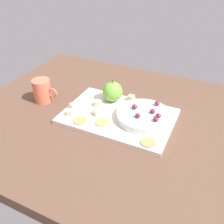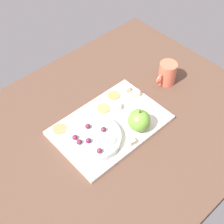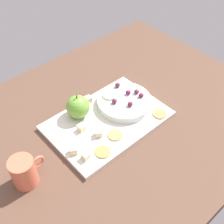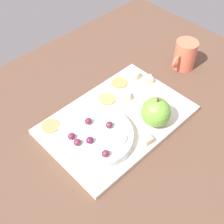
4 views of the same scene
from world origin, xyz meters
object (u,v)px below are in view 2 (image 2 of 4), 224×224
Objects in this scene: cracker_2 at (114,95)px; cheese_cube_0 at (118,107)px; grape_3 at (88,141)px; cheese_cube_2 at (131,142)px; cheese_cube_4 at (133,111)px; grape_4 at (103,129)px; serving_dish at (93,138)px; cheese_cube_3 at (126,89)px; grape_0 at (79,142)px; cracker_0 at (104,108)px; cracker_1 at (59,129)px; apple_whole at (139,120)px; grape_2 at (99,151)px; cup at (167,73)px; platter at (111,126)px; apple_slice_0 at (109,139)px; grape_1 at (88,126)px; cheese_cube_1 at (137,93)px; grape_5 at (75,137)px.

cheese_cube_0 is at bearing 60.10° from cracker_2.
cracker_2 is 24.27cm from grape_3.
cheese_cube_2 and cheese_cube_4 have the same top height.
grape_4 is at bearing 1.38° from cheese_cube_4.
serving_dish is 25.08cm from cheese_cube_3.
grape_0 is (28.60, 8.28, 2.17)cm from cheese_cube_3.
cracker_1 is at bearing -10.03° from cracker_0.
apple_whole is 4.14× the size of grape_2.
cup is at bearing -175.23° from serving_dish.
grape_3 is (10.83, -8.27, 2.18)cm from cheese_cube_2.
cracker_0 reaches higher than platter.
cheese_cube_4 is at bearing 170.70° from platter.
cup reaches higher than cheese_cube_3.
apple_slice_0 is (-7.68, 5.14, -0.47)cm from grape_0.
apple_slice_0 is (-2.55, 4.60, 1.52)cm from serving_dish.
cracker_2 is at bearing -157.37° from grape_0.
grape_0 and grape_3 have the same top height.
grape_1 reaches higher than serving_dish.
grape_0 is (20.37, 4.15, 2.17)cm from cheese_cube_0.
cracker_1 is at bearing -80.73° from grape_2.
cup is (-27.92, 4.76, 2.80)cm from cracker_0.
apple_whole is 26.70cm from cup.
apple_whole is 1.63× the size of cracker_1.
apple_whole is 17.75cm from cheese_cube_3.
cup is (-15.97, 5.53, 1.95)cm from cheese_cube_3.
cheese_cube_0 is at bearing -162.33° from grape_3.
grape_0 is (16.65, 7.52, 3.02)cm from cracker_0.
grape_4 is at bearing 25.69° from cheese_cube_0.
cheese_cube_1 is 1.00× the size of cheese_cube_2.
cheese_cube_2 is at bearing 40.47° from cheese_cube_1.
apple_whole is at bearing 59.34° from cheese_cube_3.
grape_3 is at bearing 1.42° from grape_4.
grape_5 is at bearing 17.53° from cracker_0.
cup is at bearing -173.36° from grape_4.
cheese_cube_4 is (-2.49, 5.21, 0.00)cm from cheese_cube_0.
apple_whole is at bearing 129.09° from platter.
cracker_2 is (4.94, -1.58, -0.85)cm from cheese_cube_3.
cracker_1 is (5.46, -11.06, -1.02)cm from serving_dish.
grape_5 is at bearing -94.23° from grape_0.
apple_slice_0 reaches higher than cracker_1.
cheese_cube_1 is 21.97cm from grape_4.
apple_whole is at bearing 144.37° from grape_1.
platter is 12.15cm from grape_3.
grape_4 is (4.94, 1.83, 4.01)cm from platter.
grape_5 is (28.42, 5.97, 2.14)cm from cheese_cube_3.
cheese_cube_4 is 10.63cm from cracker_0.
grape_2 is (26.11, 15.09, 2.25)cm from cheese_cube_3.
apple_slice_0 reaches higher than platter.
serving_dish is at bearing 116.28° from cracker_1.
grape_2 is at bearing 0.03° from apple_whole.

